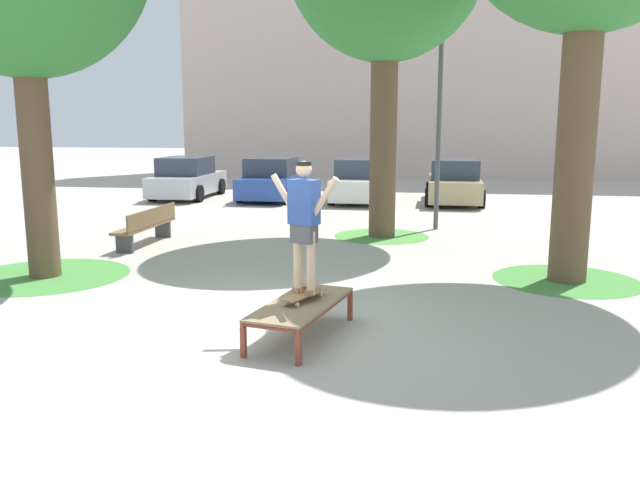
{
  "coord_description": "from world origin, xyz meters",
  "views": [
    {
      "loc": [
        2.11,
        -8.12,
        2.71
      ],
      "look_at": [
        0.62,
        1.16,
        1.0
      ],
      "focal_mm": 36.21,
      "sensor_mm": 36.0,
      "label": 1
    }
  ],
  "objects": [
    {
      "name": "light_post",
      "position": [
        2.46,
        8.65,
        3.83
      ],
      "size": [
        0.36,
        0.36,
        5.83
      ],
      "color": "#4C4C51",
      "rests_on": "ground"
    },
    {
      "name": "grass_patch_near_left",
      "position": [
        -4.56,
        2.25,
        0.0
      ],
      "size": [
        2.94,
        2.94,
        0.01
      ],
      "primitive_type": "cylinder",
      "color": "#47893D",
      "rests_on": "ground"
    },
    {
      "name": "grass_patch_mid_back",
      "position": [
        1.15,
        7.35,
        0.0
      ],
      "size": [
        2.29,
        2.29,
        0.01
      ],
      "primitive_type": "cylinder",
      "color": "#519342",
      "rests_on": "ground"
    },
    {
      "name": "skateboard",
      "position": [
        0.64,
        -0.24,
        0.54
      ],
      "size": [
        0.49,
        0.82,
        0.09
      ],
      "color": "#9E754C",
      "rests_on": "skate_box"
    },
    {
      "name": "car_tan",
      "position": [
        3.16,
        14.43,
        0.69
      ],
      "size": [
        1.96,
        4.22,
        1.5
      ],
      "color": "tan",
      "rests_on": "ground"
    },
    {
      "name": "ground_plane",
      "position": [
        0.0,
        0.0,
        0.0
      ],
      "size": [
        120.0,
        120.0,
        0.0
      ],
      "primitive_type": "plane",
      "color": "#B2AA9E"
    },
    {
      "name": "car_blue",
      "position": [
        -3.25,
        14.52,
        0.69
      ],
      "size": [
        1.96,
        4.22,
        1.5
      ],
      "color": "#28479E",
      "rests_on": "ground"
    },
    {
      "name": "car_white",
      "position": [
        -0.05,
        14.37,
        0.69
      ],
      "size": [
        1.97,
        4.23,
        1.5
      ],
      "color": "silver",
      "rests_on": "ground"
    },
    {
      "name": "building_facade",
      "position": [
        3.6,
        26.71,
        7.68
      ],
      "size": [
        28.03,
        4.0,
        15.36
      ],
      "primitive_type": "cube",
      "color": "beige",
      "rests_on": "ground"
    },
    {
      "name": "grass_patch_near_right",
      "position": [
        4.63,
        3.39,
        0.0
      ],
      "size": [
        2.52,
        2.52,
        0.01
      ],
      "primitive_type": "cylinder",
      "color": "#47893D",
      "rests_on": "ground"
    },
    {
      "name": "car_silver",
      "position": [
        -6.45,
        14.48,
        0.69
      ],
      "size": [
        1.96,
        4.22,
        1.5
      ],
      "color": "#B7BABF",
      "rests_on": "ground"
    },
    {
      "name": "skate_box",
      "position": [
        0.62,
        -0.34,
        0.41
      ],
      "size": [
        1.14,
        2.02,
        0.46
      ],
      "color": "brown",
      "rests_on": "ground"
    },
    {
      "name": "skater",
      "position": [
        0.64,
        -0.23,
        1.53
      ],
      "size": [
        0.95,
        0.46,
        1.69
      ],
      "color": "beige",
      "rests_on": "skateboard"
    },
    {
      "name": "park_bench",
      "position": [
        -4.0,
        5.39,
        0.45
      ],
      "size": [
        0.5,
        2.41,
        0.83
      ],
      "color": "brown",
      "rests_on": "ground"
    }
  ]
}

